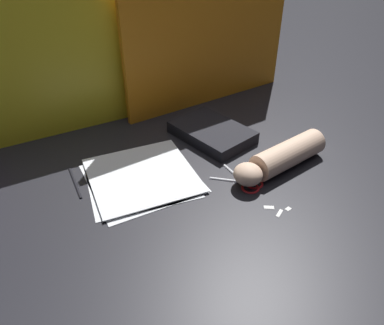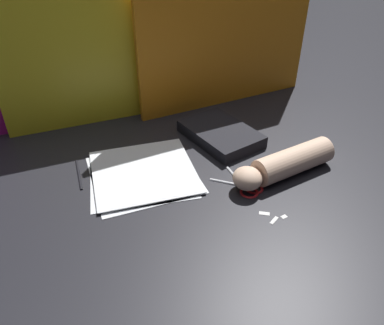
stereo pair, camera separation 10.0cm
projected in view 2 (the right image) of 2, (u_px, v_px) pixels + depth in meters
name	position (u px, v px, depth m)	size (l,w,h in m)	color
ground_plane	(175.00, 178.00, 1.05)	(6.00, 6.00, 0.00)	black
backdrop_panel_left	(51.00, 58.00, 1.17)	(0.67, 0.03, 0.47)	#D81E9E
backdrop_panel_center	(129.00, 52.00, 1.24)	(0.85, 0.09, 0.46)	yellow
backdrop_panel_right	(228.00, 30.00, 1.30)	(0.67, 0.13, 0.54)	orange
paper_stack	(143.00, 173.00, 1.06)	(0.31, 0.31, 0.01)	white
book_closed	(220.00, 134.00, 1.21)	(0.24, 0.29, 0.04)	black
scissors	(245.00, 186.00, 1.01)	(0.14, 0.15, 0.01)	silver
hand_forearm	(284.00, 164.00, 1.04)	(0.33, 0.15, 0.08)	beige
paper_scrap_near	(264.00, 213.00, 0.93)	(0.03, 0.02, 0.00)	white
paper_scrap_mid	(274.00, 220.00, 0.91)	(0.03, 0.02, 0.00)	white
paper_scrap_far	(284.00, 217.00, 0.92)	(0.02, 0.01, 0.00)	white
pen	(79.00, 174.00, 1.06)	(0.01, 0.15, 0.01)	black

